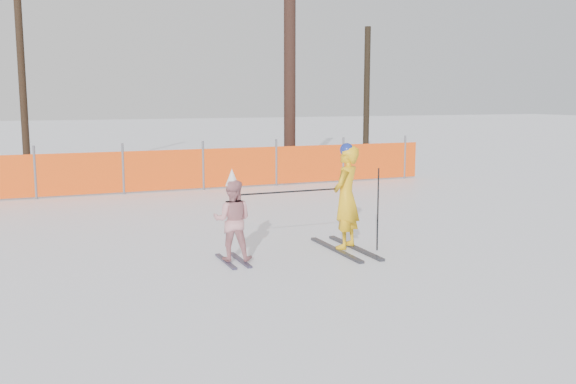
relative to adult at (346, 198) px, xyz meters
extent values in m
plane|color=white|center=(-1.04, -0.68, -0.83)|extent=(120.00, 120.00, 0.00)
cube|color=black|center=(-0.17, 0.00, -0.81)|extent=(0.09, 1.69, 0.04)
cube|color=black|center=(0.17, 0.00, -0.81)|extent=(0.09, 1.69, 0.04)
imported|color=yellow|center=(0.00, 0.00, 0.01)|extent=(0.69, 0.67, 1.59)
sphere|color=navy|center=(0.00, 0.00, 0.74)|extent=(0.21, 0.21, 0.21)
cube|color=black|center=(-1.95, -0.03, -0.81)|extent=(0.09, 0.89, 0.03)
cube|color=black|center=(-1.73, -0.03, -0.81)|extent=(0.09, 0.89, 0.03)
imported|color=pink|center=(-1.84, -0.03, -0.21)|extent=(0.70, 0.63, 1.17)
cone|color=white|center=(-1.84, -0.03, 0.41)|extent=(0.19, 0.19, 0.24)
cylinder|color=black|center=(0.45, -0.20, -0.18)|extent=(0.02, 0.02, 1.29)
cylinder|color=black|center=(-0.92, -0.01, 0.15)|extent=(1.59, 0.05, 0.02)
cylinder|color=#595960|center=(-4.38, 7.18, -0.20)|extent=(0.06, 0.06, 1.25)
cylinder|color=#595960|center=(-2.38, 7.18, -0.20)|extent=(0.06, 0.06, 1.25)
cylinder|color=#595960|center=(-0.38, 7.18, -0.20)|extent=(0.06, 0.06, 1.25)
cylinder|color=#595960|center=(1.62, 7.18, -0.20)|extent=(0.06, 0.06, 1.25)
cylinder|color=#595960|center=(3.62, 7.18, -0.20)|extent=(0.06, 0.06, 1.25)
cylinder|color=#595960|center=(5.62, 7.18, -0.20)|extent=(0.06, 0.06, 1.25)
cube|color=#FE4E0D|center=(-2.20, 7.18, -0.28)|extent=(16.36, 0.03, 1.00)
cylinder|color=black|center=(2.68, 8.83, 2.89)|extent=(0.34, 0.34, 7.43)
cylinder|color=black|center=(6.61, 11.29, 1.55)|extent=(0.21, 0.21, 4.76)
cylinder|color=black|center=(-4.54, 11.00, 2.40)|extent=(0.20, 0.20, 6.45)
camera|label=1|loc=(-4.52, -8.70, 1.55)|focal=40.00mm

